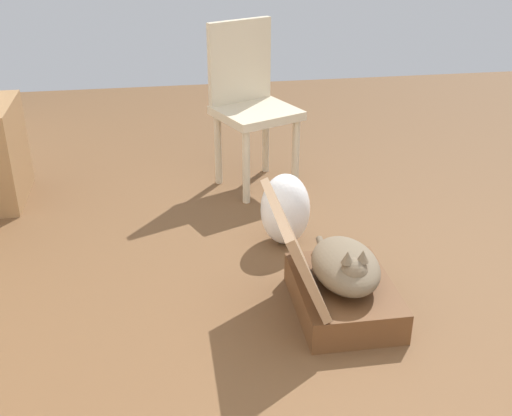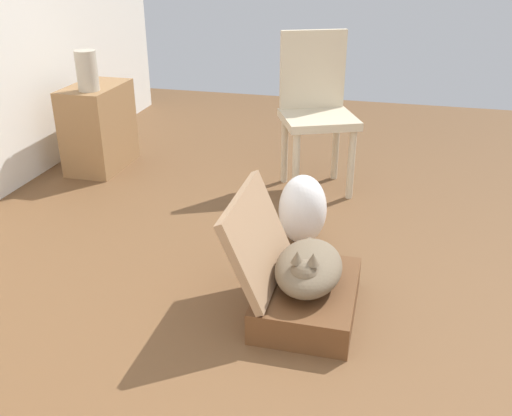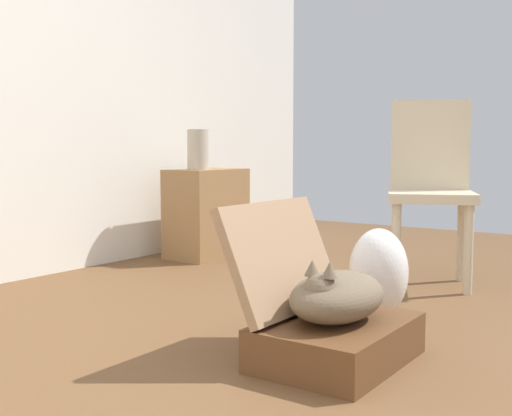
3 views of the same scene
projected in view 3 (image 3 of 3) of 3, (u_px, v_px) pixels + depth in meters
The scene contains 8 objects.
ground_plane at pixel (355, 382), 1.99m from camera, with size 7.68×7.68×0.00m, color brown.
suitcase_base at pixel (337, 342), 2.17m from camera, with size 0.56×0.41×0.14m, color brown.
suitcase_lid at pixel (281, 257), 2.27m from camera, with size 0.56×0.41×0.04m, color #9B7756.
cat at pixel (336, 296), 2.14m from camera, with size 0.50×0.28×0.22m.
plastic_bag_white at pixel (378, 273), 2.75m from camera, with size 0.25×0.25×0.38m, color white.
side_table at pixel (207, 213), 4.27m from camera, with size 0.54×0.33×0.58m, color olive.
vase_tall at pixel (198, 150), 4.10m from camera, with size 0.14×0.14×0.26m, color #B7AD99.
chair at pixel (430, 184), 3.40m from camera, with size 0.55×0.56×0.98m.
Camera 3 is at (-1.76, -0.85, 0.72)m, focal length 45.00 mm.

